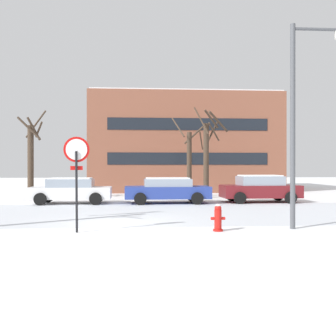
{
  "coord_description": "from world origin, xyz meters",
  "views": [
    {
      "loc": [
        0.75,
        -13.93,
        1.95
      ],
      "look_at": [
        2.05,
        4.66,
        1.91
      ],
      "focal_mm": 42.77,
      "sensor_mm": 36.0,
      "label": 1
    }
  ],
  "objects_px": {
    "parked_car_maroon": "(260,188)",
    "fire_hydrant": "(218,217)",
    "stop_sign": "(77,165)",
    "parked_car_blue": "(167,190)",
    "street_lamp": "(302,105)",
    "parked_car_white": "(71,190)"
  },
  "relations": [
    {
      "from": "parked_car_maroon",
      "to": "fire_hydrant",
      "type": "bearing_deg",
      "value": -113.68
    },
    {
      "from": "stop_sign",
      "to": "fire_hydrant",
      "type": "distance_m",
      "value": 4.54
    },
    {
      "from": "stop_sign",
      "to": "parked_car_maroon",
      "type": "relative_size",
      "value": 0.67
    },
    {
      "from": "fire_hydrant",
      "to": "parked_car_blue",
      "type": "relative_size",
      "value": 0.18
    },
    {
      "from": "street_lamp",
      "to": "parked_car_white",
      "type": "distance_m",
      "value": 13.19
    },
    {
      "from": "street_lamp",
      "to": "parked_car_blue",
      "type": "distance_m",
      "value": 10.39
    },
    {
      "from": "parked_car_white",
      "to": "parked_car_maroon",
      "type": "distance_m",
      "value": 10.33
    },
    {
      "from": "parked_car_blue",
      "to": "parked_car_white",
      "type": "bearing_deg",
      "value": 178.86
    },
    {
      "from": "street_lamp",
      "to": "parked_car_maroon",
      "type": "xyz_separation_m",
      "value": [
        1.52,
        9.43,
        -3.14
      ]
    },
    {
      "from": "stop_sign",
      "to": "street_lamp",
      "type": "height_order",
      "value": "street_lamp"
    },
    {
      "from": "stop_sign",
      "to": "parked_car_maroon",
      "type": "height_order",
      "value": "stop_sign"
    },
    {
      "from": "fire_hydrant",
      "to": "parked_car_white",
      "type": "relative_size",
      "value": 0.19
    },
    {
      "from": "fire_hydrant",
      "to": "parked_car_blue",
      "type": "bearing_deg",
      "value": 95.39
    },
    {
      "from": "parked_car_white",
      "to": "parked_car_blue",
      "type": "relative_size",
      "value": 0.94
    },
    {
      "from": "parked_car_white",
      "to": "stop_sign",
      "type": "bearing_deg",
      "value": -79.31
    },
    {
      "from": "parked_car_blue",
      "to": "parked_car_maroon",
      "type": "height_order",
      "value": "parked_car_maroon"
    },
    {
      "from": "stop_sign",
      "to": "parked_car_blue",
      "type": "relative_size",
      "value": 0.62
    },
    {
      "from": "stop_sign",
      "to": "parked_car_white",
      "type": "relative_size",
      "value": 0.66
    },
    {
      "from": "stop_sign",
      "to": "parked_car_maroon",
      "type": "distance_m",
      "value": 13.0
    },
    {
      "from": "stop_sign",
      "to": "parked_car_white",
      "type": "distance_m",
      "value": 9.86
    },
    {
      "from": "fire_hydrant",
      "to": "street_lamp",
      "type": "relative_size",
      "value": 0.13
    },
    {
      "from": "street_lamp",
      "to": "stop_sign",
      "type": "bearing_deg",
      "value": -177.43
    }
  ]
}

